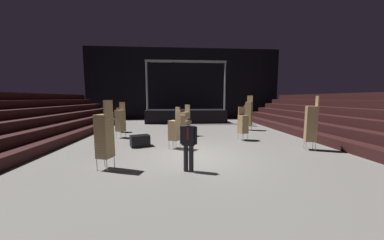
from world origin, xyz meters
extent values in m
cube|color=slate|center=(0.00, 0.00, -0.05)|extent=(22.00, 30.00, 0.10)
cube|color=black|center=(0.00, 15.00, 4.00)|extent=(22.00, 0.30, 8.00)
cube|color=black|center=(-6.88, 1.00, 0.23)|extent=(0.75, 24.00, 0.45)
cube|color=black|center=(-7.62, 1.00, 0.68)|extent=(0.75, 24.00, 0.45)
cube|color=black|center=(6.88, 1.00, 0.23)|extent=(0.75, 24.00, 0.45)
cube|color=black|center=(7.62, 1.00, 0.68)|extent=(0.75, 24.00, 0.45)
cube|color=black|center=(8.38, 1.00, 1.12)|extent=(0.75, 24.00, 0.45)
cube|color=black|center=(9.12, 1.00, 1.57)|extent=(0.75, 24.00, 0.45)
cube|color=black|center=(0.00, 11.47, 0.62)|extent=(7.68, 2.63, 1.24)
cylinder|color=#9EA0A8|center=(-3.59, 10.40, 3.46)|extent=(0.16, 0.16, 4.45)
cylinder|color=#9EA0A8|center=(3.59, 10.40, 3.46)|extent=(0.16, 0.16, 4.45)
cube|color=#9EA0A8|center=(0.00, 10.40, 5.68)|extent=(7.38, 0.20, 0.20)
cylinder|color=black|center=(-3.34, 10.40, 5.46)|extent=(0.18, 0.18, 0.22)
cylinder|color=black|center=(-1.11, 10.40, 5.46)|extent=(0.18, 0.18, 0.22)
cylinder|color=black|center=(1.11, 10.40, 5.46)|extent=(0.18, 0.18, 0.22)
cylinder|color=black|center=(3.34, 10.40, 5.46)|extent=(0.18, 0.18, 0.22)
cylinder|color=black|center=(-0.41, -1.67, 0.44)|extent=(0.15, 0.15, 0.87)
cylinder|color=black|center=(-0.59, -1.61, 0.44)|extent=(0.15, 0.15, 0.87)
cube|color=silver|center=(-0.52, -1.70, 1.18)|extent=(0.20, 0.15, 0.62)
cube|color=black|center=(-0.50, -1.64, 1.18)|extent=(0.45, 0.34, 0.62)
cube|color=maroon|center=(-0.54, -1.75, 1.26)|extent=(0.06, 0.03, 0.40)
cylinder|color=black|center=(-0.28, -1.72, 1.19)|extent=(0.12, 0.12, 0.57)
cylinder|color=black|center=(-0.72, -1.57, 1.19)|extent=(0.12, 0.12, 0.57)
sphere|color=#936B4C|center=(-0.50, -1.64, 1.63)|extent=(0.20, 0.20, 0.20)
sphere|color=black|center=(-0.50, -1.64, 1.69)|extent=(0.17, 0.17, 0.17)
cylinder|color=#B2B5BA|center=(-4.60, 6.31, 0.20)|extent=(0.02, 0.02, 0.40)
cylinder|color=#B2B5BA|center=(-4.60, 5.93, 0.20)|extent=(0.02, 0.02, 0.40)
cylinder|color=#B2B5BA|center=(-4.98, 6.32, 0.20)|extent=(0.02, 0.02, 0.40)
cylinder|color=#B2B5BA|center=(-4.98, 5.94, 0.20)|extent=(0.02, 0.02, 0.40)
cube|color=#A38456|center=(-4.79, 6.12, 0.44)|extent=(0.45, 0.45, 0.08)
cube|color=#A38456|center=(-4.79, 6.12, 0.53)|extent=(0.45, 0.45, 0.08)
cube|color=#A38456|center=(-4.79, 6.12, 0.61)|extent=(0.45, 0.45, 0.08)
cube|color=#A38456|center=(-4.79, 6.12, 0.70)|extent=(0.45, 0.45, 0.08)
cube|color=#A38456|center=(-4.79, 6.12, 0.78)|extent=(0.45, 0.45, 0.08)
cube|color=#A38456|center=(-4.79, 6.12, 0.87)|extent=(0.45, 0.45, 0.08)
cube|color=#A38456|center=(-4.79, 6.12, 0.95)|extent=(0.45, 0.45, 0.08)
cube|color=#A38456|center=(-4.79, 6.12, 1.04)|extent=(0.45, 0.45, 0.08)
cube|color=#A38456|center=(-4.79, 6.12, 1.12)|extent=(0.45, 0.45, 0.08)
cube|color=#A38456|center=(-4.79, 6.12, 1.21)|extent=(0.45, 0.45, 0.08)
cube|color=#A38456|center=(-4.98, 6.13, 1.48)|extent=(0.06, 0.41, 0.46)
cylinder|color=#B2B5BA|center=(4.95, 0.49, 0.20)|extent=(0.02, 0.02, 0.40)
cylinder|color=#B2B5BA|center=(5.09, 0.84, 0.20)|extent=(0.02, 0.02, 0.40)
cylinder|color=#B2B5BA|center=(5.31, 0.35, 0.20)|extent=(0.02, 0.02, 0.40)
cylinder|color=#B2B5BA|center=(5.45, 0.70, 0.20)|extent=(0.02, 0.02, 0.40)
cube|color=#A38456|center=(5.20, 0.60, 0.44)|extent=(0.57, 0.57, 0.08)
cube|color=#A38456|center=(5.20, 0.60, 0.53)|extent=(0.57, 0.57, 0.08)
cube|color=#A38456|center=(5.20, 0.60, 0.61)|extent=(0.57, 0.57, 0.08)
cube|color=#A38456|center=(5.20, 0.60, 0.70)|extent=(0.57, 0.57, 0.08)
cube|color=#A38456|center=(5.20, 0.60, 0.78)|extent=(0.57, 0.57, 0.08)
cube|color=#A38456|center=(5.20, 0.60, 0.87)|extent=(0.57, 0.57, 0.08)
cube|color=#A38456|center=(5.20, 0.60, 0.95)|extent=(0.57, 0.57, 0.08)
cube|color=#A38456|center=(5.20, 0.60, 1.04)|extent=(0.57, 0.57, 0.08)
cube|color=#A38456|center=(5.20, 0.60, 1.12)|extent=(0.57, 0.57, 0.08)
cube|color=#A38456|center=(5.20, 0.60, 1.21)|extent=(0.57, 0.57, 0.08)
cube|color=#A38456|center=(5.20, 0.60, 1.29)|extent=(0.57, 0.57, 0.08)
cube|color=#A38456|center=(5.20, 0.60, 1.38)|extent=(0.57, 0.57, 0.08)
cube|color=#A38456|center=(5.20, 0.60, 1.46)|extent=(0.57, 0.57, 0.08)
cube|color=#A38456|center=(5.20, 0.60, 1.55)|extent=(0.57, 0.57, 0.08)
cube|color=#A38456|center=(5.20, 0.60, 1.63)|extent=(0.57, 0.57, 0.08)
cube|color=#A38456|center=(5.20, 0.60, 1.72)|extent=(0.57, 0.57, 0.08)
cube|color=#A38456|center=(5.20, 0.60, 1.80)|extent=(0.57, 0.57, 0.08)
cube|color=#A38456|center=(5.20, 0.60, 1.89)|extent=(0.57, 0.57, 0.08)
cube|color=#A38456|center=(5.20, 0.60, 1.97)|extent=(0.57, 0.57, 0.08)
cube|color=#A38456|center=(5.38, 0.52, 2.25)|extent=(0.20, 0.39, 0.46)
cylinder|color=#B2B5BA|center=(-0.37, 4.17, 0.20)|extent=(0.02, 0.02, 0.40)
cylinder|color=#B2B5BA|center=(-0.62, 4.46, 0.20)|extent=(0.02, 0.02, 0.40)
cylinder|color=#B2B5BA|center=(-0.08, 4.43, 0.20)|extent=(0.02, 0.02, 0.40)
cylinder|color=#B2B5BA|center=(-0.34, 4.71, 0.20)|extent=(0.02, 0.02, 0.40)
cube|color=#A38456|center=(-0.35, 4.44, 0.44)|extent=(0.62, 0.62, 0.08)
cube|color=#A38456|center=(-0.35, 4.44, 0.53)|extent=(0.62, 0.62, 0.08)
cube|color=#A38456|center=(-0.35, 4.44, 0.61)|extent=(0.62, 0.62, 0.08)
cube|color=#A38456|center=(-0.35, 4.44, 0.70)|extent=(0.62, 0.62, 0.08)
cube|color=#A38456|center=(-0.35, 4.44, 0.78)|extent=(0.62, 0.62, 0.08)
cube|color=#A38456|center=(-0.35, 4.44, 0.87)|extent=(0.62, 0.62, 0.08)
cube|color=#A38456|center=(-0.35, 4.44, 0.95)|extent=(0.62, 0.62, 0.08)
cube|color=#A38456|center=(-0.35, 4.44, 1.04)|extent=(0.62, 0.62, 0.08)
cube|color=#A38456|center=(-0.35, 4.44, 1.12)|extent=(0.62, 0.62, 0.08)
cube|color=#A38456|center=(-0.35, 4.44, 1.21)|extent=(0.62, 0.62, 0.08)
cube|color=#A38456|center=(-0.35, 4.44, 1.29)|extent=(0.62, 0.62, 0.08)
cube|color=#A38456|center=(-0.35, 4.44, 1.38)|extent=(0.62, 0.62, 0.08)
cube|color=#A38456|center=(-0.35, 4.44, 1.46)|extent=(0.62, 0.62, 0.08)
cube|color=#A38456|center=(-0.21, 4.57, 1.73)|extent=(0.31, 0.33, 0.46)
cylinder|color=#B2B5BA|center=(-4.17, 3.81, 0.20)|extent=(0.02, 0.02, 0.40)
cylinder|color=#B2B5BA|center=(-4.50, 4.00, 0.20)|extent=(0.02, 0.02, 0.40)
cylinder|color=#B2B5BA|center=(-3.98, 4.14, 0.20)|extent=(0.02, 0.02, 0.40)
cylinder|color=#B2B5BA|center=(-4.32, 4.33, 0.20)|extent=(0.02, 0.02, 0.40)
cube|color=#A38456|center=(-4.24, 4.07, 0.44)|extent=(0.60, 0.60, 0.08)
cube|color=#A38456|center=(-4.24, 4.07, 0.53)|extent=(0.60, 0.60, 0.08)
cube|color=#A38456|center=(-4.24, 4.07, 0.61)|extent=(0.60, 0.60, 0.08)
cube|color=#A38456|center=(-4.24, 4.07, 0.70)|extent=(0.60, 0.60, 0.08)
cube|color=#A38456|center=(-4.24, 4.07, 0.78)|extent=(0.60, 0.60, 0.08)
cube|color=#A38456|center=(-4.24, 4.07, 0.87)|extent=(0.60, 0.60, 0.08)
cube|color=#A38456|center=(-4.24, 4.07, 0.95)|extent=(0.60, 0.60, 0.08)
cube|color=#A38456|center=(-4.24, 4.07, 1.04)|extent=(0.60, 0.60, 0.08)
cube|color=#A38456|center=(-4.24, 4.07, 1.12)|extent=(0.60, 0.60, 0.08)
cube|color=#A38456|center=(-4.24, 4.07, 1.21)|extent=(0.60, 0.60, 0.08)
cube|color=#A38456|center=(-4.24, 4.07, 1.29)|extent=(0.60, 0.60, 0.08)
cube|color=#A38456|center=(-4.24, 4.07, 1.38)|extent=(0.60, 0.60, 0.08)
cube|color=#A38456|center=(-4.24, 4.07, 1.46)|extent=(0.60, 0.60, 0.08)
cube|color=#A38456|center=(-4.24, 4.07, 1.55)|extent=(0.60, 0.60, 0.08)
cube|color=#A38456|center=(-4.24, 4.07, 1.63)|extent=(0.60, 0.60, 0.08)
cube|color=#A38456|center=(-4.15, 4.24, 1.91)|extent=(0.38, 0.24, 0.46)
cylinder|color=#B2B5BA|center=(-3.49, -1.36, 0.20)|extent=(0.02, 0.02, 0.40)
cylinder|color=#B2B5BA|center=(-3.37, -1.00, 0.20)|extent=(0.02, 0.02, 0.40)
cylinder|color=#B2B5BA|center=(-3.13, -1.48, 0.20)|extent=(0.02, 0.02, 0.40)
cylinder|color=#B2B5BA|center=(-3.01, -1.12, 0.20)|extent=(0.02, 0.02, 0.40)
cube|color=#A38456|center=(-3.25, -1.24, 0.44)|extent=(0.56, 0.56, 0.08)
cube|color=#A38456|center=(-3.25, -1.24, 0.53)|extent=(0.56, 0.56, 0.08)
cube|color=#A38456|center=(-3.25, -1.24, 0.61)|extent=(0.56, 0.56, 0.08)
cube|color=#A38456|center=(-3.25, -1.24, 0.70)|extent=(0.56, 0.56, 0.08)
cube|color=#A38456|center=(-3.25, -1.24, 0.78)|extent=(0.56, 0.56, 0.08)
cube|color=#A38456|center=(-3.25, -1.24, 0.87)|extent=(0.56, 0.56, 0.08)
cube|color=#A38456|center=(-3.25, -1.24, 0.95)|extent=(0.56, 0.56, 0.08)
cube|color=#A38456|center=(-3.25, -1.24, 1.04)|extent=(0.56, 0.56, 0.08)
cube|color=#A38456|center=(-3.25, -1.24, 1.12)|extent=(0.56, 0.56, 0.08)
cube|color=#A38456|center=(-3.25, -1.24, 1.21)|extent=(0.56, 0.56, 0.08)
cube|color=#A38456|center=(-3.25, -1.24, 1.29)|extent=(0.56, 0.56, 0.08)
cube|color=#A38456|center=(-3.25, -1.24, 1.38)|extent=(0.56, 0.56, 0.08)
cube|color=#A38456|center=(-3.25, -1.24, 1.46)|extent=(0.56, 0.56, 0.08)
cube|color=#A38456|center=(-3.25, -1.24, 1.55)|extent=(0.56, 0.56, 0.08)
cube|color=#A38456|center=(-3.25, -1.24, 1.63)|extent=(0.56, 0.56, 0.08)
cube|color=#A38456|center=(-3.25, -1.24, 1.72)|extent=(0.56, 0.56, 0.08)
cube|color=#A38456|center=(-3.25, -1.24, 1.80)|extent=(0.56, 0.56, 0.08)
cube|color=#A38456|center=(-3.07, -1.30, 2.08)|extent=(0.18, 0.40, 0.46)
cylinder|color=#B2B5BA|center=(-1.25, 1.23, 0.20)|extent=(0.02, 0.02, 0.40)
cylinder|color=#B2B5BA|center=(-1.07, 1.56, 0.20)|extent=(0.02, 0.02, 0.40)
cylinder|color=#B2B5BA|center=(-0.92, 1.04, 0.20)|extent=(0.02, 0.02, 0.40)
cylinder|color=#B2B5BA|center=(-0.73, 1.37, 0.20)|extent=(0.02, 0.02, 0.40)
cube|color=#A38456|center=(-0.99, 1.30, 0.44)|extent=(0.60, 0.60, 0.08)
cube|color=#A38456|center=(-0.99, 1.30, 0.53)|extent=(0.60, 0.60, 0.08)
cube|color=#A38456|center=(-0.99, 1.30, 0.61)|extent=(0.60, 0.60, 0.08)
cube|color=#A38456|center=(-0.99, 1.30, 0.70)|extent=(0.60, 0.60, 0.08)
cube|color=#A38456|center=(-0.99, 1.30, 0.78)|extent=(0.60, 0.60, 0.08)
cube|color=#A38456|center=(-0.99, 1.30, 0.87)|extent=(0.60, 0.60, 0.08)
cube|color=#A38456|center=(-0.99, 1.30, 0.95)|extent=(0.60, 0.60, 0.08)
cube|color=#A38456|center=(-0.99, 1.30, 1.04)|extent=(0.60, 0.60, 0.08)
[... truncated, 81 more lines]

